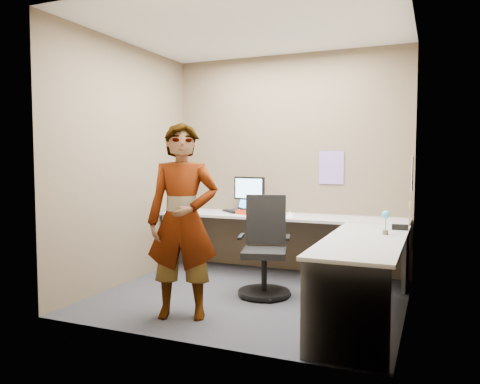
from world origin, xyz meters
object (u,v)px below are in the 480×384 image
at_px(person, 183,221).
at_px(office_chair, 265,255).
at_px(desk, 302,237).
at_px(monitor, 249,190).

bearing_deg(person, office_chair, 44.97).
relative_size(desk, office_chair, 2.96).
distance_m(desk, monitor, 1.09).
relative_size(desk, person, 1.74).
bearing_deg(person, desk, 37.11).
bearing_deg(desk, monitor, 145.48).
bearing_deg(desk, person, -122.86).
relative_size(office_chair, person, 0.59).
bearing_deg(desk, office_chair, -142.90).
distance_m(monitor, office_chair, 1.13).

